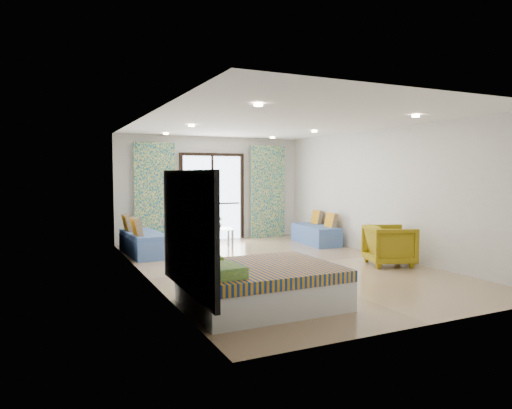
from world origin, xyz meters
name	(u,v)px	position (x,y,z in m)	size (l,w,h in m)	color
floor	(279,265)	(0.00, 0.00, 0.00)	(5.00, 7.50, 0.01)	#917556
ceiling	(280,123)	(0.00, 0.00, 2.70)	(5.00, 7.50, 0.01)	silver
wall_back	(212,189)	(0.00, 3.75, 1.35)	(5.00, 0.01, 2.70)	silver
wall_front	(434,209)	(0.00, -3.75, 1.35)	(5.00, 0.01, 2.70)	silver
wall_left	(146,198)	(-2.50, 0.00, 1.35)	(0.01, 7.50, 2.70)	silver
wall_right	(383,192)	(2.50, 0.00, 1.35)	(0.01, 7.50, 2.70)	silver
balcony_door	(212,192)	(0.00, 3.72, 1.26)	(1.76, 0.08, 2.28)	black
balcony_rail	(212,204)	(0.00, 3.73, 0.95)	(1.52, 0.03, 0.04)	#595451
curtain_left	(155,194)	(-1.55, 3.57, 1.25)	(1.00, 0.10, 2.50)	white
curtain_right	(268,192)	(1.55, 3.57, 1.25)	(1.00, 0.10, 2.50)	white
downlight_a	(258,105)	(-1.40, -2.00, 2.67)	(0.12, 0.12, 0.02)	#FFE0B2
downlight_b	(416,116)	(1.40, -2.00, 2.67)	(0.12, 0.12, 0.02)	#FFE0B2
downlight_c	(191,126)	(-1.40, 1.00, 2.67)	(0.12, 0.12, 0.02)	#FFE0B2
downlight_d	(314,132)	(1.40, 1.00, 2.67)	(0.12, 0.12, 0.02)	#FFE0B2
downlight_e	(166,134)	(-1.40, 3.00, 2.67)	(0.12, 0.12, 0.02)	#FFE0B2
downlight_f	(272,138)	(1.40, 3.00, 2.67)	(0.12, 0.12, 0.02)	#FFE0B2
headboard	(187,231)	(-2.46, -2.20, 1.05)	(0.06, 2.10, 1.50)	black
switch_plate	(162,221)	(-2.47, -0.95, 1.05)	(0.02, 0.10, 0.10)	silver
bed	(260,285)	(-1.48, -2.20, 0.28)	(1.95, 1.59, 0.67)	silver
daybed_left	(143,242)	(-2.12, 2.27, 0.27)	(0.77, 1.78, 0.86)	#4362A0
daybed_right	(316,234)	(2.11, 2.00, 0.25)	(0.80, 1.68, 0.80)	#4362A0
coffee_table	(218,231)	(-0.29, 2.53, 0.40)	(0.80, 0.80, 0.77)	silver
vase	(217,224)	(-0.31, 2.54, 0.55)	(0.21, 0.21, 0.21)	white
armchair	(390,243)	(1.93, -0.86, 0.42)	(0.82, 0.77, 0.84)	olive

